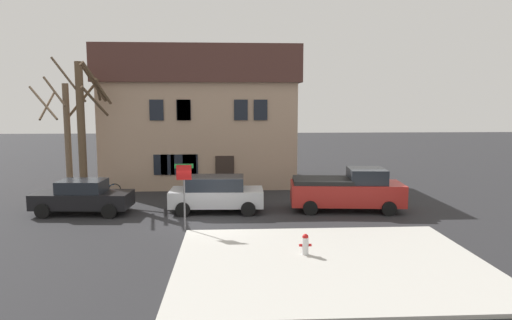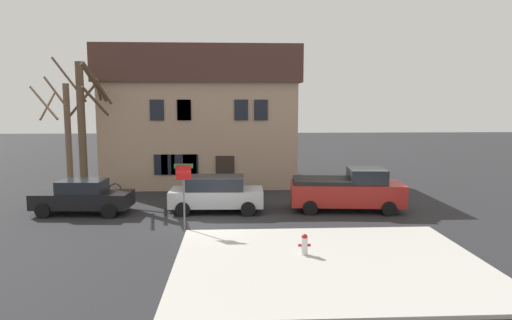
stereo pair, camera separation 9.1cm
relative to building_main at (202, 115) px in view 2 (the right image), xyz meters
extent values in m
plane|color=#262628|center=(0.78, -10.88, -4.40)|extent=(120.00, 120.00, 0.00)
cube|color=#B7B5AD|center=(5.12, -16.16, -4.34)|extent=(10.00, 7.80, 0.12)
cube|color=tan|center=(0.00, 0.01, -1.20)|extent=(11.76, 6.88, 6.40)
cube|color=#4C2D28|center=(0.00, 0.01, 3.11)|extent=(12.26, 7.38, 2.21)
cube|color=#2D231E|center=(1.55, -3.49, -3.35)|extent=(1.10, 0.12, 2.10)
cube|color=black|center=(-2.22, -3.48, -2.80)|extent=(0.80, 0.08, 1.20)
cube|color=black|center=(-1.80, -3.48, -2.80)|extent=(0.80, 0.08, 1.20)
cube|color=black|center=(-1.22, -3.48, -2.80)|extent=(0.80, 0.08, 1.20)
cube|color=black|center=(-0.53, -3.48, -2.80)|extent=(0.80, 0.08, 1.20)
cube|color=black|center=(-0.43, -3.48, -2.80)|extent=(0.80, 0.08, 1.20)
cube|color=black|center=(-2.37, -3.48, 0.40)|extent=(0.80, 0.08, 1.20)
cube|color=black|center=(-0.81, -3.48, 0.40)|extent=(0.80, 0.08, 1.20)
cube|color=black|center=(-0.79, -3.48, 0.40)|extent=(0.80, 0.08, 1.20)
cube|color=black|center=(2.52, -3.48, 0.40)|extent=(0.80, 0.08, 1.20)
cube|color=black|center=(3.67, -3.48, 0.40)|extent=(0.80, 0.08, 1.20)
cylinder|color=brown|center=(-7.17, -4.36, -1.26)|extent=(0.34, 0.34, 6.28)
cylinder|color=brown|center=(-7.51, -5.02, 1.43)|extent=(1.44, 0.84, 1.63)
cylinder|color=brown|center=(-8.20, -4.33, 0.67)|extent=(0.19, 2.13, 1.60)
cylinder|color=brown|center=(-8.01, -5.36, 0.83)|extent=(2.13, 1.81, 1.81)
cylinder|color=brown|center=(-6.71, -5.05, 2.03)|extent=(1.53, 1.07, 2.38)
cylinder|color=brown|center=(-6.26, -4.80, -0.68)|extent=(0.42, 0.42, 7.43)
cylinder|color=brown|center=(-5.38, -5.16, 1.86)|extent=(0.90, 1.90, 1.99)
cylinder|color=brown|center=(-6.35, -3.95, 1.06)|extent=(1.84, 0.34, 2.20)
cylinder|color=brown|center=(-5.32, -4.63, 1.53)|extent=(0.50, 1.97, 1.19)
cylinder|color=brown|center=(-5.18, -5.19, 1.83)|extent=(0.95, 2.29, 2.21)
cylinder|color=brown|center=(-5.34, -5.19, 0.89)|extent=(0.94, 1.97, 1.63)
cube|color=black|center=(-5.06, -8.77, -3.72)|extent=(4.57, 2.02, 0.71)
cube|color=#1E232B|center=(-5.06, -8.77, -3.07)|extent=(2.15, 1.66, 0.58)
cylinder|color=black|center=(-3.49, -7.99, -4.06)|extent=(0.69, 0.26, 0.68)
cylinder|color=black|center=(-3.60, -9.73, -4.06)|extent=(0.69, 0.26, 0.68)
cylinder|color=black|center=(-6.53, -7.80, -4.06)|extent=(0.69, 0.26, 0.68)
cylinder|color=black|center=(-6.63, -9.54, -4.06)|extent=(0.69, 0.26, 0.68)
cube|color=#B7BABF|center=(1.23, -8.68, -3.69)|extent=(4.48, 2.02, 0.78)
cube|color=#1E232B|center=(1.14, -8.68, -2.99)|extent=(2.79, 1.75, 0.62)
cylinder|color=black|center=(2.76, -7.78, -4.06)|extent=(0.69, 0.24, 0.68)
cylinder|color=black|center=(2.70, -9.67, -4.06)|extent=(0.69, 0.24, 0.68)
cylinder|color=black|center=(-0.25, -7.69, -4.06)|extent=(0.69, 0.24, 0.68)
cylinder|color=black|center=(-0.31, -9.58, -4.06)|extent=(0.69, 0.24, 0.68)
cube|color=#AD231E|center=(7.52, -8.74, -3.56)|extent=(5.53, 2.59, 1.04)
cube|color=#1E232B|center=(8.48, -8.83, -2.68)|extent=(1.88, 2.00, 0.70)
cube|color=black|center=(6.34, -8.63, -2.93)|extent=(2.96, 2.26, 0.20)
cylinder|color=black|center=(9.43, -7.86, -4.06)|extent=(0.70, 0.28, 0.68)
cylinder|color=black|center=(9.23, -9.95, -4.06)|extent=(0.70, 0.28, 0.68)
cylinder|color=black|center=(5.80, -7.52, -4.06)|extent=(0.70, 0.28, 0.68)
cylinder|color=black|center=(5.60, -9.61, -4.06)|extent=(0.70, 0.28, 0.68)
cylinder|color=silver|center=(4.40, -15.47, -3.98)|extent=(0.22, 0.22, 0.59)
sphere|color=red|center=(4.40, -15.47, -3.66)|extent=(0.21, 0.21, 0.21)
cylinder|color=red|center=(4.24, -15.47, -3.95)|extent=(0.10, 0.09, 0.09)
cylinder|color=red|center=(4.56, -15.47, -3.95)|extent=(0.10, 0.09, 0.09)
cylinder|color=slate|center=(0.03, -12.05, -3.03)|extent=(0.07, 0.07, 2.74)
cube|color=red|center=(0.03, -12.07, -1.96)|extent=(0.60, 0.03, 0.60)
cube|color=#1E8C38|center=(0.03, -12.03, -1.71)|extent=(0.76, 0.02, 0.18)
torus|color=black|center=(-4.63, -4.65, -4.04)|extent=(0.71, 0.08, 0.71)
torus|color=black|center=(-5.66, -4.68, -4.04)|extent=(0.71, 0.08, 0.71)
cylinder|color=#1E4C8C|center=(-5.14, -4.67, -3.82)|extent=(1.00, 0.08, 0.19)
cylinder|color=#1E4C8C|center=(-5.34, -4.67, -3.59)|extent=(0.09, 0.04, 0.45)
camera|label=1|loc=(1.93, -30.15, 0.80)|focal=31.84mm
camera|label=2|loc=(2.02, -30.15, 0.80)|focal=31.84mm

